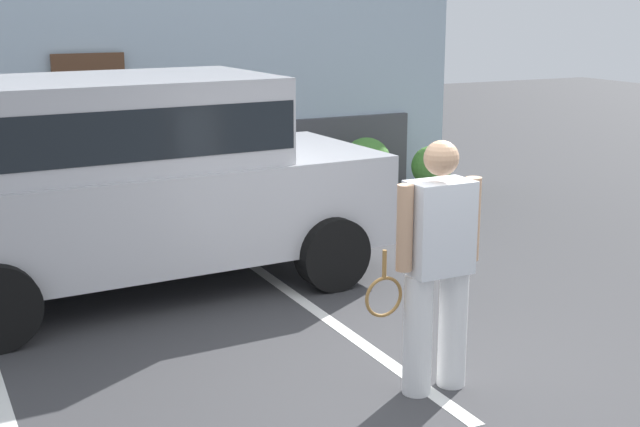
# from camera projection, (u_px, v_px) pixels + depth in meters

# --- Properties ---
(ground_plane) EXTENTS (40.00, 40.00, 0.00)m
(ground_plane) POSITION_uv_depth(u_px,v_px,m) (417.00, 386.00, 6.28)
(ground_plane) COLOR #38383A
(parking_stripe_1) EXTENTS (0.12, 4.40, 0.01)m
(parking_stripe_1) POSITION_uv_depth(u_px,v_px,m) (328.00, 319.00, 7.60)
(parking_stripe_1) COLOR silver
(parking_stripe_1) RESTS_ON ground_plane
(house_frontage) EXTENTS (8.77, 0.40, 3.27)m
(house_frontage) POSITION_uv_depth(u_px,v_px,m) (161.00, 94.00, 11.45)
(house_frontage) COLOR silver
(house_frontage) RESTS_ON ground_plane
(parked_suv) EXTENTS (4.70, 2.36, 2.05)m
(parked_suv) POSITION_uv_depth(u_px,v_px,m) (131.00, 173.00, 8.16)
(parked_suv) COLOR #B7B7BC
(parked_suv) RESTS_ON ground_plane
(tennis_player_man) EXTENTS (0.92, 0.29, 1.81)m
(tennis_player_man) POSITION_uv_depth(u_px,v_px,m) (437.00, 265.00, 6.02)
(tennis_player_man) COLOR white
(tennis_player_man) RESTS_ON ground_plane
(potted_plant_by_porch) EXTENTS (0.69, 0.69, 0.90)m
(potted_plant_by_porch) POSITION_uv_depth(u_px,v_px,m) (366.00, 166.00, 11.98)
(potted_plant_by_porch) COLOR gray
(potted_plant_by_porch) RESTS_ON ground_plane
(potted_plant_secondary) EXTENTS (0.58, 0.58, 0.76)m
(potted_plant_secondary) POSITION_uv_depth(u_px,v_px,m) (432.00, 170.00, 12.16)
(potted_plant_secondary) COLOR gray
(potted_plant_secondary) RESTS_ON ground_plane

